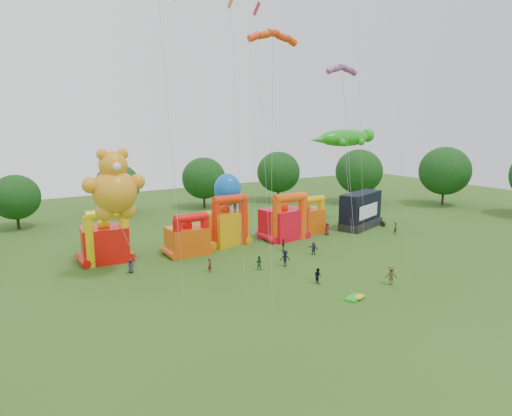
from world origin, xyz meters
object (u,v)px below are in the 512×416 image
teddy_bear_kite (117,197)px  bouncy_castle_0 (105,241)px  octopus_kite (239,212)px  gecko_kite (347,175)px  stage_trailer (361,211)px  bouncy_castle_2 (226,225)px  spectator_0 (131,266)px  spectator_4 (283,245)px

teddy_bear_kite → bouncy_castle_0: bearing=89.3°
teddy_bear_kite → octopus_kite: size_ratio=1.46×
teddy_bear_kite → gecko_kite: 36.34m
stage_trailer → teddy_bear_kite: (-38.32, -3.86, 6.12)m
bouncy_castle_2 → spectator_0: bearing=-160.5°
octopus_kite → spectator_0: (-16.42, -4.90, -3.47)m
stage_trailer → spectator_0: (-36.97, -2.72, -1.89)m
stage_trailer → bouncy_castle_2: bearing=173.9°
bouncy_castle_0 → teddy_bear_kite: teddy_bear_kite is taller
bouncy_castle_0 → octopus_kite: size_ratio=0.69×
stage_trailer → spectator_0: bearing=-175.8°
octopus_kite → spectator_0: size_ratio=6.10×
stage_trailer → gecko_kite: (-2.29, 0.84, 5.56)m
stage_trailer → gecko_kite: bearing=159.8°
octopus_kite → gecko_kite: bearing=-4.2°
spectator_4 → teddy_bear_kite: bearing=-44.9°
stage_trailer → spectator_0: 37.12m
teddy_bear_kite → stage_trailer: bearing=5.8°
gecko_kite → spectator_0: gecko_kite is taller
gecko_kite → bouncy_castle_0: bearing=176.7°
bouncy_castle_2 → spectator_4: (4.71, -6.78, -1.82)m
bouncy_castle_0 → octopus_kite: (17.69, -0.75, 1.76)m
gecko_kite → stage_trailer: bearing=-20.2°
spectator_0 → spectator_4: spectator_4 is taller
bouncy_castle_0 → stage_trailer: bearing=-4.4°
bouncy_castle_2 → teddy_bear_kite: size_ratio=0.50×
bouncy_castle_2 → stage_trailer: (22.46, -2.41, 0.05)m
octopus_kite → bouncy_castle_2: bearing=173.0°
bouncy_castle_2 → gecko_kite: bearing=-4.4°
teddy_bear_kite → bouncy_castle_2: bearing=21.6°
bouncy_castle_0 → spectator_4: bouncy_castle_0 is taller
teddy_bear_kite → spectator_0: 8.21m
bouncy_castle_0 → spectator_0: size_ratio=4.23×
bouncy_castle_0 → stage_trailer: 38.35m
bouncy_castle_0 → spectator_0: bearing=-77.3°
bouncy_castle_0 → gecko_kite: size_ratio=0.43×
stage_trailer → octopus_kite: size_ratio=0.99×
bouncy_castle_0 → spectator_4: (20.49, -7.30, -1.69)m
bouncy_castle_0 → bouncy_castle_2: 15.78m
bouncy_castle_2 → gecko_kite: 20.99m
bouncy_castle_0 → stage_trailer: (38.24, -2.93, 0.18)m
bouncy_castle_2 → teddy_bear_kite: bearing=-158.4°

